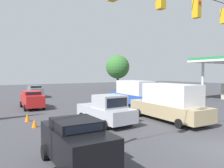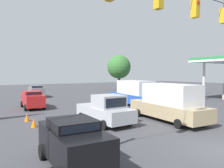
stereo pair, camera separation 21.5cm
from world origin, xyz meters
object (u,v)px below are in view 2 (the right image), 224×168
object	(u,v)px
sedan_grey_withflow_deep	(36,91)
traffic_cone_third	(34,123)
pickup_truck_silver_withflow_mid	(105,110)
traffic_cone_nearest	(56,140)
sedan_red_withflow_far	(33,99)
box_truck_tan_crossing_near	(169,103)
traffic_cone_fourth	(27,117)
tree_horizon_left	(119,67)
box_truck_blue_oncoming_far	(134,93)
sedan_black_parked_shoulder	(73,142)
traffic_cone_second	(45,130)
overhead_signal_span	(194,36)

from	to	relation	value
sedan_grey_withflow_deep	traffic_cone_third	distance (m)	19.67
pickup_truck_silver_withflow_mid	traffic_cone_nearest	size ratio (longest dim) A/B	8.35
sedan_red_withflow_far	box_truck_tan_crossing_near	distance (m)	14.05
traffic_cone_fourth	tree_horizon_left	world-z (taller)	tree_horizon_left
sedan_red_withflow_far	box_truck_blue_oncoming_far	world-z (taller)	box_truck_blue_oncoming_far
box_truck_blue_oncoming_far	sedan_grey_withflow_deep	bearing A→B (deg)	-63.79
sedan_red_withflow_far	box_truck_tan_crossing_near	bearing A→B (deg)	121.58
pickup_truck_silver_withflow_mid	traffic_cone_nearest	bearing A→B (deg)	32.37
sedan_black_parked_shoulder	sedan_grey_withflow_deep	world-z (taller)	sedan_black_parked_shoulder
tree_horizon_left	sedan_red_withflow_far	bearing A→B (deg)	35.30
box_truck_tan_crossing_near	traffic_cone_third	distance (m)	9.93
traffic_cone_third	tree_horizon_left	xyz separation A→B (m)	(-23.50, -23.74, 4.74)
traffic_cone_third	traffic_cone_second	bearing A→B (deg)	91.89
traffic_cone_second	pickup_truck_silver_withflow_mid	bearing A→B (deg)	-171.17
sedan_black_parked_shoulder	traffic_cone_second	xyz separation A→B (m)	(-0.31, -4.90, -0.68)
sedan_red_withflow_far	sedan_black_parked_shoulder	bearing A→B (deg)	82.42
pickup_truck_silver_withflow_mid	sedan_black_parked_shoulder	world-z (taller)	pickup_truck_silver_withflow_mid
sedan_red_withflow_far	traffic_cone_second	distance (m)	10.96
sedan_black_parked_shoulder	sedan_grey_withflow_deep	distance (m)	26.81
box_truck_tan_crossing_near	pickup_truck_silver_withflow_mid	bearing A→B (deg)	-22.41
sedan_black_parked_shoulder	box_truck_blue_oncoming_far	xyz separation A→B (m)	(-12.34, -11.59, 0.42)
traffic_cone_nearest	pickup_truck_silver_withflow_mid	bearing A→B (deg)	-147.63
sedan_grey_withflow_deep	traffic_cone_fourth	world-z (taller)	sedan_grey_withflow_deep
traffic_cone_third	sedan_grey_withflow_deep	bearing A→B (deg)	-104.29
sedan_black_parked_shoulder	traffic_cone_nearest	xyz separation A→B (m)	(-0.23, -2.66, -0.68)
sedan_red_withflow_far	traffic_cone_third	world-z (taller)	sedan_red_withflow_far
overhead_signal_span	sedan_black_parked_shoulder	bearing A→B (deg)	-4.01
sedan_red_withflow_far	traffic_cone_third	bearing A→B (deg)	77.55
traffic_cone_fourth	box_truck_tan_crossing_near	bearing A→B (deg)	148.05
traffic_cone_nearest	traffic_cone_second	distance (m)	2.24
tree_horizon_left	sedan_black_parked_shoulder	bearing A→B (deg)	52.58
pickup_truck_silver_withflow_mid	box_truck_blue_oncoming_far	world-z (taller)	box_truck_blue_oncoming_far
tree_horizon_left	traffic_cone_third	bearing A→B (deg)	45.29
sedan_red_withflow_far	traffic_cone_nearest	size ratio (longest dim) A/B	7.45
sedan_black_parked_shoulder	overhead_signal_span	bearing A→B (deg)	175.99
sedan_black_parked_shoulder	traffic_cone_second	world-z (taller)	sedan_black_parked_shoulder
sedan_black_parked_shoulder	tree_horizon_left	xyz separation A→B (m)	(-23.73, -31.02, 4.07)
box_truck_blue_oncoming_far	tree_horizon_left	bearing A→B (deg)	-120.39
box_truck_blue_oncoming_far	box_truck_tan_crossing_near	distance (m)	8.37
box_truck_blue_oncoming_far	traffic_cone_third	world-z (taller)	box_truck_blue_oncoming_far
traffic_cone_nearest	sedan_black_parked_shoulder	bearing A→B (deg)	85.12
traffic_cone_nearest	traffic_cone_third	xyz separation A→B (m)	(-0.00, -4.61, 0.00)
sedan_grey_withflow_deep	tree_horizon_left	world-z (taller)	tree_horizon_left
sedan_grey_withflow_deep	traffic_cone_second	xyz separation A→B (m)	(4.77, 21.42, -0.65)
pickup_truck_silver_withflow_mid	traffic_cone_nearest	world-z (taller)	pickup_truck_silver_withflow_mid
overhead_signal_span	traffic_cone_second	xyz separation A→B (m)	(6.34, -5.37, -5.29)
traffic_cone_fourth	box_truck_blue_oncoming_far	bearing A→B (deg)	-170.07
box_truck_blue_oncoming_far	traffic_cone_second	world-z (taller)	box_truck_blue_oncoming_far
pickup_truck_silver_withflow_mid	traffic_cone_second	xyz separation A→B (m)	(4.58, 0.71, -0.67)
box_truck_tan_crossing_near	traffic_cone_second	size ratio (longest dim) A/B	11.78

